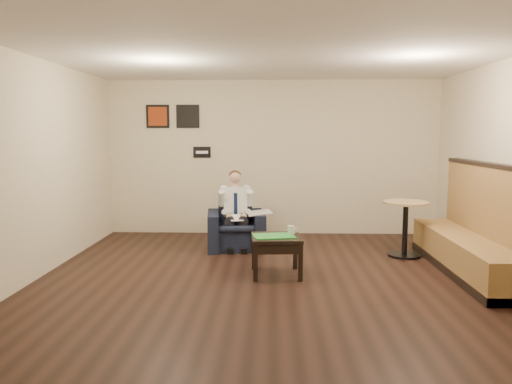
{
  "coord_description": "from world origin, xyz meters",
  "views": [
    {
      "loc": [
        -0.02,
        -6.12,
        1.84
      ],
      "look_at": [
        -0.25,
        1.2,
        0.98
      ],
      "focal_mm": 35.0,
      "sensor_mm": 36.0,
      "label": 1
    }
  ],
  "objects_px": {
    "seated_man": "(236,213)",
    "green_folder": "(274,236)",
    "smartphone": "(279,233)",
    "banquette": "(469,219)",
    "side_table": "(276,256)",
    "coffee_mug": "(291,230)",
    "armchair": "(236,222)",
    "cafe_table": "(405,229)"
  },
  "relations": [
    {
      "from": "seated_man",
      "to": "coffee_mug",
      "type": "bearing_deg",
      "value": -63.29
    },
    {
      "from": "cafe_table",
      "to": "side_table",
      "type": "bearing_deg",
      "value": -151.16
    },
    {
      "from": "side_table",
      "to": "smartphone",
      "type": "distance_m",
      "value": 0.33
    },
    {
      "from": "seated_man",
      "to": "side_table",
      "type": "bearing_deg",
      "value": -72.57
    },
    {
      "from": "banquette",
      "to": "smartphone",
      "type": "bearing_deg",
      "value": -179.34
    },
    {
      "from": "armchair",
      "to": "green_folder",
      "type": "relative_size",
      "value": 1.73
    },
    {
      "from": "smartphone",
      "to": "green_folder",
      "type": "bearing_deg",
      "value": -103.96
    },
    {
      "from": "armchair",
      "to": "smartphone",
      "type": "height_order",
      "value": "armchair"
    },
    {
      "from": "green_folder",
      "to": "banquette",
      "type": "distance_m",
      "value": 2.6
    },
    {
      "from": "coffee_mug",
      "to": "smartphone",
      "type": "bearing_deg",
      "value": 166.97
    },
    {
      "from": "smartphone",
      "to": "cafe_table",
      "type": "height_order",
      "value": "cafe_table"
    },
    {
      "from": "armchair",
      "to": "coffee_mug",
      "type": "relative_size",
      "value": 8.21
    },
    {
      "from": "seated_man",
      "to": "cafe_table",
      "type": "relative_size",
      "value": 1.43
    },
    {
      "from": "green_folder",
      "to": "banquette",
      "type": "height_order",
      "value": "banquette"
    },
    {
      "from": "banquette",
      "to": "seated_man",
      "type": "bearing_deg",
      "value": 159.45
    },
    {
      "from": "green_folder",
      "to": "smartphone",
      "type": "xyz_separation_m",
      "value": [
        0.08,
        0.21,
        -0.0
      ]
    },
    {
      "from": "seated_man",
      "to": "banquette",
      "type": "bearing_deg",
      "value": -27.01
    },
    {
      "from": "side_table",
      "to": "banquette",
      "type": "bearing_deg",
      "value": 4.85
    },
    {
      "from": "coffee_mug",
      "to": "banquette",
      "type": "xyz_separation_m",
      "value": [
        2.35,
        0.06,
        0.14
      ]
    },
    {
      "from": "green_folder",
      "to": "banquette",
      "type": "relative_size",
      "value": 0.18
    },
    {
      "from": "seated_man",
      "to": "cafe_table",
      "type": "bearing_deg",
      "value": -13.89
    },
    {
      "from": "seated_man",
      "to": "green_folder",
      "type": "height_order",
      "value": "seated_man"
    },
    {
      "from": "banquette",
      "to": "cafe_table",
      "type": "bearing_deg",
      "value": 125.31
    },
    {
      "from": "armchair",
      "to": "side_table",
      "type": "relative_size",
      "value": 1.42
    },
    {
      "from": "side_table",
      "to": "banquette",
      "type": "xyz_separation_m",
      "value": [
        2.55,
        0.22,
        0.46
      ]
    },
    {
      "from": "side_table",
      "to": "green_folder",
      "type": "bearing_deg",
      "value": -142.24
    },
    {
      "from": "seated_man",
      "to": "cafe_table",
      "type": "xyz_separation_m",
      "value": [
        2.57,
        -0.33,
        -0.18
      ]
    },
    {
      "from": "green_folder",
      "to": "side_table",
      "type": "bearing_deg",
      "value": 37.76
    },
    {
      "from": "smartphone",
      "to": "banquette",
      "type": "bearing_deg",
      "value": 6.59
    },
    {
      "from": "side_table",
      "to": "smartphone",
      "type": "xyz_separation_m",
      "value": [
        0.04,
        0.19,
        0.26
      ]
    },
    {
      "from": "coffee_mug",
      "to": "smartphone",
      "type": "height_order",
      "value": "coffee_mug"
    },
    {
      "from": "armchair",
      "to": "cafe_table",
      "type": "xyz_separation_m",
      "value": [
        2.58,
        -0.45,
        -0.02
      ]
    },
    {
      "from": "armchair",
      "to": "smartphone",
      "type": "bearing_deg",
      "value": -69.4
    },
    {
      "from": "side_table",
      "to": "banquette",
      "type": "relative_size",
      "value": 0.23
    },
    {
      "from": "side_table",
      "to": "cafe_table",
      "type": "distance_m",
      "value": 2.22
    },
    {
      "from": "coffee_mug",
      "to": "banquette",
      "type": "relative_size",
      "value": 0.04
    },
    {
      "from": "coffee_mug",
      "to": "banquette",
      "type": "distance_m",
      "value": 2.36
    },
    {
      "from": "smartphone",
      "to": "banquette",
      "type": "height_order",
      "value": "banquette"
    },
    {
      "from": "coffee_mug",
      "to": "cafe_table",
      "type": "relative_size",
      "value": 0.13
    },
    {
      "from": "seated_man",
      "to": "green_folder",
      "type": "relative_size",
      "value": 2.3
    },
    {
      "from": "seated_man",
      "to": "coffee_mug",
      "type": "height_order",
      "value": "seated_man"
    },
    {
      "from": "armchair",
      "to": "seated_man",
      "type": "height_order",
      "value": "seated_man"
    }
  ]
}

